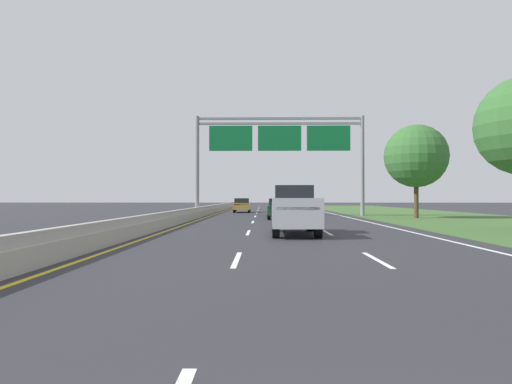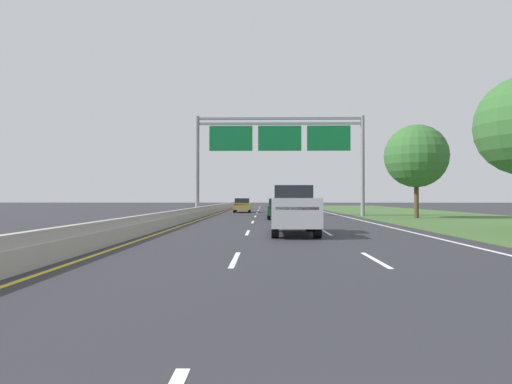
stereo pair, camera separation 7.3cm
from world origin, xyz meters
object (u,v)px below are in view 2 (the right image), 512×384
(car_gold_left_lane_sedan, at_px, (242,205))
(roadside_tree_mid, at_px, (416,156))
(overhead_sign_gantry, at_px, (280,144))
(car_darkgreen_centre_lane_sedan, at_px, (279,208))
(car_black_centre_lane_sedan, at_px, (278,206))
(pickup_truck_silver, at_px, (294,210))

(car_gold_left_lane_sedan, height_order, roadside_tree_mid, roadside_tree_mid)
(overhead_sign_gantry, height_order, car_darkgreen_centre_lane_sedan, overhead_sign_gantry)
(car_black_centre_lane_sedan, bearing_deg, car_darkgreen_centre_lane_sedan, 177.73)
(car_darkgreen_centre_lane_sedan, xyz_separation_m, roadside_tree_mid, (10.98, 1.38, 4.13))
(overhead_sign_gantry, relative_size, car_gold_left_lane_sedan, 3.40)
(car_gold_left_lane_sedan, bearing_deg, overhead_sign_gantry, -159.66)
(pickup_truck_silver, distance_m, car_black_centre_lane_sedan, 21.23)
(pickup_truck_silver, bearing_deg, car_gold_left_lane_sedan, 8.27)
(car_black_centre_lane_sedan, height_order, car_darkgreen_centre_lane_sedan, same)
(car_darkgreen_centre_lane_sedan, height_order, car_gold_left_lane_sedan, same)
(pickup_truck_silver, relative_size, car_gold_left_lane_sedan, 1.23)
(car_black_centre_lane_sedan, relative_size, roadside_tree_mid, 0.59)
(car_gold_left_lane_sedan, xyz_separation_m, roadside_tree_mid, (14.57, -13.64, 4.13))
(pickup_truck_silver, distance_m, car_gold_left_lane_sedan, 29.53)
(pickup_truck_silver, height_order, car_darkgreen_centre_lane_sedan, pickup_truck_silver)
(overhead_sign_gantry, bearing_deg, car_gold_left_lane_sedan, 111.25)
(roadside_tree_mid, bearing_deg, car_black_centre_lane_sedan, 152.74)
(roadside_tree_mid, bearing_deg, pickup_truck_silver, -124.62)
(car_darkgreen_centre_lane_sedan, bearing_deg, overhead_sign_gantry, -2.70)
(pickup_truck_silver, height_order, car_gold_left_lane_sedan, pickup_truck_silver)
(car_darkgreen_centre_lane_sedan, bearing_deg, car_black_centre_lane_sedan, -1.45)
(overhead_sign_gantry, xyz_separation_m, roadside_tree_mid, (10.75, -3.82, -1.45))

